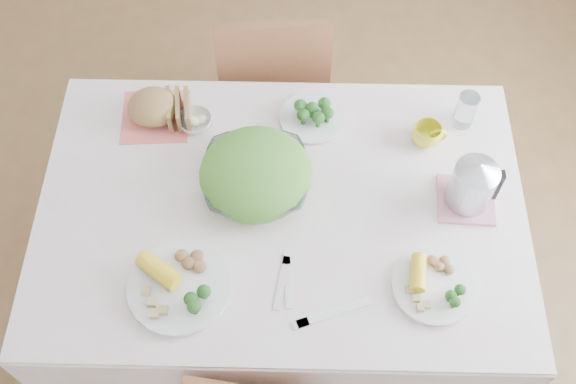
{
  "coord_description": "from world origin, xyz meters",
  "views": [
    {
      "loc": [
        0.04,
        -1.04,
        2.55
      ],
      "look_at": [
        0.02,
        0.02,
        0.82
      ],
      "focal_mm": 42.0,
      "sensor_mm": 36.0,
      "label": 1
    }
  ],
  "objects_px": {
    "chair_far": "(271,77)",
    "yellow_mug": "(427,135)",
    "dinner_plate_left": "(179,288)",
    "dinner_plate_right": "(433,286)",
    "salad_bowl": "(256,178)",
    "electric_kettle": "(474,180)",
    "dining_table": "(282,262)"
  },
  "relations": [
    {
      "from": "electric_kettle",
      "to": "yellow_mug",
      "type": "bearing_deg",
      "value": 136.38
    },
    {
      "from": "salad_bowl",
      "to": "electric_kettle",
      "type": "bearing_deg",
      "value": -4.02
    },
    {
      "from": "dining_table",
      "to": "yellow_mug",
      "type": "xyz_separation_m",
      "value": [
        0.46,
        0.26,
        0.43
      ]
    },
    {
      "from": "dinner_plate_left",
      "to": "electric_kettle",
      "type": "height_order",
      "value": "electric_kettle"
    },
    {
      "from": "dinner_plate_right",
      "to": "electric_kettle",
      "type": "xyz_separation_m",
      "value": [
        0.13,
        0.29,
        0.11
      ]
    },
    {
      "from": "dining_table",
      "to": "dinner_plate_left",
      "type": "bearing_deg",
      "value": -135.59
    },
    {
      "from": "dinner_plate_left",
      "to": "yellow_mug",
      "type": "xyz_separation_m",
      "value": [
        0.74,
        0.54,
        0.03
      ]
    },
    {
      "from": "dining_table",
      "to": "electric_kettle",
      "type": "xyz_separation_m",
      "value": [
        0.57,
        0.03,
        0.51
      ]
    },
    {
      "from": "dinner_plate_right",
      "to": "chair_far",
      "type": "bearing_deg",
      "value": 115.93
    },
    {
      "from": "chair_far",
      "to": "yellow_mug",
      "type": "bearing_deg",
      "value": 128.23
    },
    {
      "from": "yellow_mug",
      "to": "dinner_plate_left",
      "type": "bearing_deg",
      "value": -144.28
    },
    {
      "from": "dinner_plate_right",
      "to": "dinner_plate_left",
      "type": "bearing_deg",
      "value": -178.44
    },
    {
      "from": "dinner_plate_left",
      "to": "electric_kettle",
      "type": "xyz_separation_m",
      "value": [
        0.85,
        0.31,
        0.11
      ]
    },
    {
      "from": "chair_far",
      "to": "salad_bowl",
      "type": "bearing_deg",
      "value": 81.83
    },
    {
      "from": "dinner_plate_left",
      "to": "dining_table",
      "type": "bearing_deg",
      "value": 44.41
    },
    {
      "from": "electric_kettle",
      "to": "chair_far",
      "type": "bearing_deg",
      "value": 151.19
    },
    {
      "from": "salad_bowl",
      "to": "electric_kettle",
      "type": "relative_size",
      "value": 1.74
    },
    {
      "from": "dinner_plate_right",
      "to": "electric_kettle",
      "type": "bearing_deg",
      "value": 66.65
    },
    {
      "from": "dining_table",
      "to": "electric_kettle",
      "type": "relative_size",
      "value": 7.5
    },
    {
      "from": "dinner_plate_left",
      "to": "dinner_plate_right",
      "type": "bearing_deg",
      "value": 1.56
    },
    {
      "from": "yellow_mug",
      "to": "electric_kettle",
      "type": "bearing_deg",
      "value": -64.58
    },
    {
      "from": "dinner_plate_left",
      "to": "chair_far",
      "type": "bearing_deg",
      "value": 78.31
    },
    {
      "from": "salad_bowl",
      "to": "dinner_plate_left",
      "type": "distance_m",
      "value": 0.41
    },
    {
      "from": "dining_table",
      "to": "dinner_plate_left",
      "type": "distance_m",
      "value": 0.56
    },
    {
      "from": "dinner_plate_left",
      "to": "yellow_mug",
      "type": "height_order",
      "value": "yellow_mug"
    },
    {
      "from": "dinner_plate_left",
      "to": "yellow_mug",
      "type": "bearing_deg",
      "value": 35.72
    },
    {
      "from": "dinner_plate_left",
      "to": "dinner_plate_right",
      "type": "relative_size",
      "value": 1.23
    },
    {
      "from": "dining_table",
      "to": "salad_bowl",
      "type": "height_order",
      "value": "salad_bowl"
    },
    {
      "from": "dinner_plate_left",
      "to": "dinner_plate_right",
      "type": "distance_m",
      "value": 0.72
    },
    {
      "from": "salad_bowl",
      "to": "dinner_plate_left",
      "type": "relative_size",
      "value": 1.1
    },
    {
      "from": "salad_bowl",
      "to": "dinner_plate_right",
      "type": "xyz_separation_m",
      "value": [
        0.52,
        -0.34,
        -0.03
      ]
    },
    {
      "from": "dinner_plate_right",
      "to": "electric_kettle",
      "type": "height_order",
      "value": "electric_kettle"
    }
  ]
}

